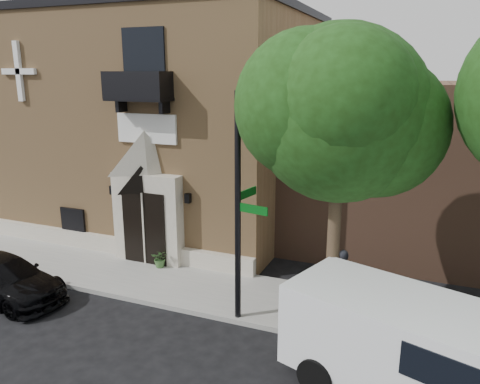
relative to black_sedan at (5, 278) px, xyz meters
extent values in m
plane|color=black|center=(3.69, 1.17, -0.63)|extent=(120.00, 120.00, 0.00)
cube|color=gray|center=(4.69, 2.67, -0.56)|extent=(42.00, 3.00, 0.15)
cube|color=tan|center=(0.69, 9.17, 3.87)|extent=(12.00, 10.00, 9.00)
cube|color=black|center=(0.69, 9.17, 8.52)|extent=(12.20, 10.20, 0.30)
cube|color=beige|center=(0.69, 4.05, -0.18)|extent=(12.00, 0.30, 0.60)
cube|color=beige|center=(2.69, 3.92, 1.12)|extent=(2.60, 0.55, 3.20)
pyramid|color=beige|center=(2.69, 3.92, 3.47)|extent=(2.60, 0.55, 1.50)
cube|color=black|center=(2.69, 3.63, 0.82)|extent=(1.70, 0.06, 2.60)
cube|color=beige|center=(2.69, 3.59, 0.82)|extent=(0.06, 0.04, 2.60)
cube|color=white|center=(2.69, 4.11, 4.27)|extent=(2.30, 0.10, 1.00)
cube|color=black|center=(2.69, 3.72, 5.27)|extent=(2.20, 0.90, 0.10)
cube|color=black|center=(2.69, 3.29, 5.72)|extent=(2.20, 0.06, 0.90)
cube|color=black|center=(1.64, 3.72, 5.72)|extent=(0.06, 0.90, 0.90)
cube|color=black|center=(3.74, 3.72, 5.72)|extent=(0.06, 0.90, 0.90)
cube|color=black|center=(2.69, 4.14, 6.47)|extent=(1.60, 0.08, 2.20)
cube|color=white|center=(-2.81, 4.09, 6.17)|extent=(0.22, 0.14, 2.20)
cube|color=white|center=(-2.81, 4.09, 6.17)|extent=(1.60, 0.14, 0.22)
cube|color=black|center=(-0.91, 4.12, 0.52)|extent=(1.10, 0.10, 1.00)
cube|color=#D05F25|center=(-0.91, 4.15, 0.52)|extent=(0.85, 0.06, 0.75)
cube|color=black|center=(1.14, 4.05, 1.97)|extent=(0.18, 0.18, 0.32)
cube|color=black|center=(4.24, 4.05, 1.97)|extent=(0.18, 0.18, 0.32)
cylinder|color=#38281C|center=(9.69, 1.62, 1.62)|extent=(0.32, 0.32, 4.20)
sphere|color=#18360E|center=(9.69, 1.62, 5.19)|extent=(4.20, 4.20, 4.20)
sphere|color=#18360E|center=(10.49, 1.92, 4.89)|extent=(3.36, 3.36, 3.36)
sphere|color=#18360E|center=(8.99, 1.42, 5.39)|extent=(3.57, 3.57, 3.57)
sphere|color=#18360E|center=(9.89, 0.92, 5.59)|extent=(3.15, 3.15, 3.15)
imported|color=black|center=(0.00, 0.00, 0.00)|extent=(4.58, 2.38, 1.27)
cube|color=white|center=(11.93, -0.38, 0.69)|extent=(5.95, 3.87, 1.88)
cube|color=black|center=(12.41, -1.72, 1.08)|extent=(1.69, 0.60, 0.66)
cylinder|color=black|center=(9.91, -0.81, -0.21)|extent=(0.89, 0.53, 0.84)
cylinder|color=black|center=(10.58, 1.19, -0.21)|extent=(0.89, 0.53, 0.84)
cylinder|color=black|center=(7.19, 1.37, 2.61)|extent=(0.17, 0.17, 6.19)
cube|color=#075012|center=(7.64, 1.28, 2.71)|extent=(0.87, 0.21, 0.23)
cube|color=#075012|center=(7.28, 1.83, 2.97)|extent=(0.21, 0.87, 0.23)
cylinder|color=maroon|center=(10.93, 1.65, -0.45)|extent=(0.34, 0.34, 0.08)
cylinder|color=maroon|center=(10.93, 1.65, -0.14)|extent=(0.25, 0.25, 0.53)
sphere|color=maroon|center=(10.93, 1.65, 0.15)|extent=(0.25, 0.25, 0.25)
cylinder|color=maroon|center=(10.93, 1.65, -0.10)|extent=(0.43, 0.11, 0.11)
cube|color=#103C1C|center=(12.19, 1.78, 0.12)|extent=(2.17, 1.49, 1.21)
cube|color=black|center=(12.19, 1.78, 0.78)|extent=(2.24, 1.56, 0.13)
imported|color=#3F6A33|center=(3.39, 3.51, -0.16)|extent=(0.73, 0.68, 0.66)
imported|color=black|center=(9.70, 3.28, 0.35)|extent=(0.64, 0.45, 1.67)
camera|label=1|loc=(11.68, -9.53, 6.13)|focal=35.00mm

